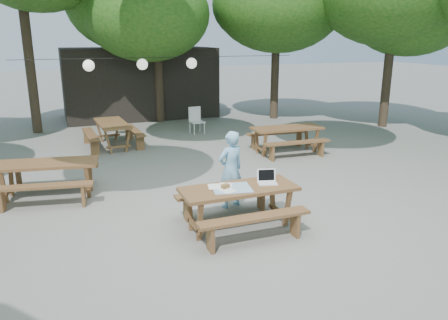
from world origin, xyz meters
TOP-DOWN VIEW (x-y plane):
  - ground at (0.00, 0.00)m, footprint 80.00×80.00m
  - pavilion at (0.50, 10.50)m, footprint 6.00×3.00m
  - main_picnic_table at (-0.07, -1.34)m, footprint 2.00×1.58m
  - picnic_table_nw at (-3.13, 1.51)m, footprint 2.15×1.89m
  - picnic_table_ne at (3.24, 2.90)m, footprint 2.04×1.68m
  - picnic_table_far_w at (-1.31, 5.44)m, footprint 1.67×2.04m
  - woman at (0.18, -0.36)m, footprint 0.63×0.49m
  - plastic_chair at (1.65, 6.35)m, footprint 0.48×0.48m
  - laptop at (0.49, -1.30)m, footprint 0.39×0.34m
  - tabletop_clutter at (-0.23, -1.33)m, footprint 0.76×0.66m
  - paper_lanterns at (-0.19, 6.00)m, footprint 9.00×0.34m

SIDE VIEW (x-z plane):
  - ground at x=0.00m, z-range 0.00..0.00m
  - plastic_chair at x=1.65m, z-range -0.19..0.71m
  - main_picnic_table at x=-0.07m, z-range 0.01..0.76m
  - picnic_table_nw at x=-3.13m, z-range 0.01..0.76m
  - picnic_table_ne at x=3.24m, z-range 0.01..0.76m
  - picnic_table_far_w at x=-1.31m, z-range 0.01..0.76m
  - woman at x=0.18m, z-range 0.00..1.52m
  - tabletop_clutter at x=-0.23m, z-range 0.72..0.80m
  - laptop at x=0.49m, z-range 0.69..0.93m
  - pavilion at x=0.50m, z-range 0.00..2.80m
  - paper_lanterns at x=-0.19m, z-range 2.21..2.59m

